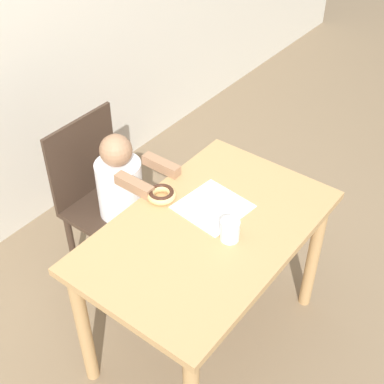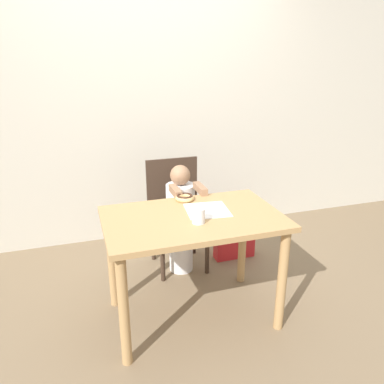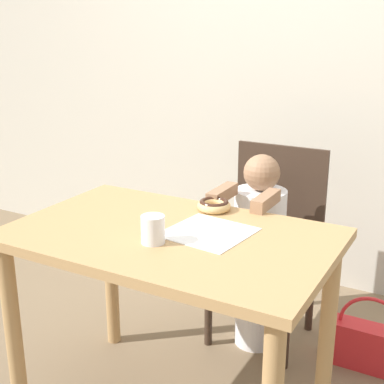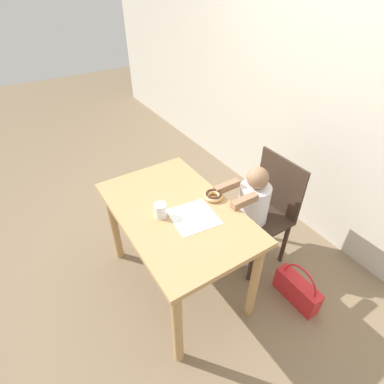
{
  "view_description": "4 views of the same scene",
  "coord_description": "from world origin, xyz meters",
  "px_view_note": "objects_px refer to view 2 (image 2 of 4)",
  "views": [
    {
      "loc": [
        -1.32,
        -0.92,
        2.26
      ],
      "look_at": [
        0.03,
        0.11,
        0.86
      ],
      "focal_mm": 50.0,
      "sensor_mm": 36.0,
      "label": 1
    },
    {
      "loc": [
        -0.66,
        -2.04,
        1.68
      ],
      "look_at": [
        0.03,
        0.11,
        0.86
      ],
      "focal_mm": 35.0,
      "sensor_mm": 36.0,
      "label": 2
    },
    {
      "loc": [
        0.89,
        -1.46,
        1.42
      ],
      "look_at": [
        0.03,
        0.11,
        0.86
      ],
      "focal_mm": 50.0,
      "sensor_mm": 36.0,
      "label": 3
    },
    {
      "loc": [
        1.28,
        -0.69,
        2.0
      ],
      "look_at": [
        0.03,
        0.11,
        0.86
      ],
      "focal_mm": 28.0,
      "sensor_mm": 36.0,
      "label": 4
    }
  ],
  "objects_px": {
    "child_figure": "(181,219)",
    "handbag": "(234,245)",
    "cup": "(198,216)",
    "donut": "(185,197)",
    "chair": "(177,212)"
  },
  "relations": [
    {
      "from": "child_figure",
      "to": "handbag",
      "type": "height_order",
      "value": "child_figure"
    },
    {
      "from": "handbag",
      "to": "cup",
      "type": "xyz_separation_m",
      "value": [
        -0.6,
        -0.76,
        0.68
      ]
    },
    {
      "from": "child_figure",
      "to": "handbag",
      "type": "xyz_separation_m",
      "value": [
        0.5,
        0.06,
        -0.34
      ]
    },
    {
      "from": "donut",
      "to": "child_figure",
      "type": "bearing_deg",
      "value": 78.93
    },
    {
      "from": "chair",
      "to": "donut",
      "type": "bearing_deg",
      "value": -98.01
    },
    {
      "from": "chair",
      "to": "child_figure",
      "type": "xyz_separation_m",
      "value": [
        0.0,
        -0.13,
        -0.01
      ]
    },
    {
      "from": "handbag",
      "to": "cup",
      "type": "relative_size",
      "value": 3.8
    },
    {
      "from": "chair",
      "to": "handbag",
      "type": "xyz_separation_m",
      "value": [
        0.5,
        -0.07,
        -0.35
      ]
    },
    {
      "from": "chair",
      "to": "child_figure",
      "type": "distance_m",
      "value": 0.13
    },
    {
      "from": "donut",
      "to": "handbag",
      "type": "xyz_separation_m",
      "value": [
        0.57,
        0.38,
        -0.65
      ]
    },
    {
      "from": "child_figure",
      "to": "cup",
      "type": "relative_size",
      "value": 9.69
    },
    {
      "from": "handbag",
      "to": "cup",
      "type": "bearing_deg",
      "value": -128.2
    },
    {
      "from": "chair",
      "to": "donut",
      "type": "xyz_separation_m",
      "value": [
        -0.06,
        -0.45,
        0.3
      ]
    },
    {
      "from": "chair",
      "to": "handbag",
      "type": "relative_size",
      "value": 2.52
    },
    {
      "from": "donut",
      "to": "handbag",
      "type": "distance_m",
      "value": 0.94
    }
  ]
}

